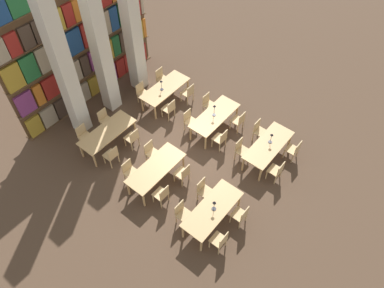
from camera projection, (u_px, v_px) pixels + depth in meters
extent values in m
plane|color=#4C3828|center=(187.00, 153.00, 13.44)|extent=(40.00, 40.00, 0.00)
cube|color=brown|center=(79.00, 36.00, 13.32)|extent=(6.40, 0.06, 5.50)
cube|color=brown|center=(95.00, 93.00, 15.42)|extent=(6.40, 0.35, 0.03)
cube|color=#B7932D|center=(34.00, 125.00, 13.68)|extent=(0.54, 0.20, 0.83)
cube|color=tan|center=(48.00, 116.00, 13.99)|extent=(0.58, 0.20, 0.83)
cube|color=#47382D|center=(60.00, 108.00, 14.26)|extent=(0.43, 0.20, 0.83)
cube|color=maroon|center=(72.00, 100.00, 14.55)|extent=(0.60, 0.20, 0.83)
cube|color=tan|center=(84.00, 92.00, 14.83)|extent=(0.45, 0.20, 0.83)
cube|color=#B7932D|center=(94.00, 85.00, 15.10)|extent=(0.55, 0.20, 0.83)
cube|color=navy|center=(104.00, 78.00, 15.37)|extent=(0.40, 0.20, 0.83)
cube|color=#84387A|center=(112.00, 73.00, 15.59)|extent=(0.35, 0.20, 0.83)
cube|color=maroon|center=(120.00, 67.00, 15.81)|extent=(0.42, 0.20, 0.83)
cube|color=maroon|center=(126.00, 63.00, 16.01)|extent=(0.30, 0.20, 0.83)
cube|color=#84387A|center=(135.00, 57.00, 16.25)|extent=(0.55, 0.20, 0.83)
cube|color=maroon|center=(142.00, 52.00, 16.49)|extent=(0.30, 0.20, 0.83)
cube|color=brown|center=(89.00, 72.00, 14.58)|extent=(6.40, 0.35, 0.03)
cube|color=#84387A|center=(25.00, 103.00, 12.84)|extent=(0.63, 0.20, 0.85)
cube|color=orange|center=(38.00, 94.00, 13.12)|extent=(0.31, 0.20, 0.85)
cube|color=maroon|center=(50.00, 87.00, 13.38)|extent=(0.62, 0.20, 0.85)
cube|color=#47382D|center=(62.00, 79.00, 13.64)|extent=(0.31, 0.20, 0.85)
cube|color=tan|center=(73.00, 72.00, 13.89)|extent=(0.59, 0.20, 0.85)
cube|color=#47382D|center=(84.00, 65.00, 14.15)|extent=(0.34, 0.20, 0.85)
cube|color=#84387A|center=(94.00, 59.00, 14.40)|extent=(0.52, 0.20, 0.85)
cube|color=#B7932D|center=(106.00, 51.00, 14.70)|extent=(0.60, 0.20, 0.85)
cube|color=#236B38|center=(115.00, 45.00, 14.95)|extent=(0.34, 0.20, 0.85)
cube|color=#47382D|center=(123.00, 40.00, 15.16)|extent=(0.41, 0.20, 0.85)
cube|color=#236B38|center=(131.00, 35.00, 15.38)|extent=(0.36, 0.20, 0.85)
cube|color=#B7932D|center=(138.00, 31.00, 15.60)|extent=(0.37, 0.20, 0.85)
cube|color=orange|center=(143.00, 27.00, 15.75)|extent=(0.15, 0.20, 0.85)
cube|color=brown|center=(82.00, 48.00, 13.73)|extent=(6.40, 0.35, 0.03)
cube|color=#B7932D|center=(12.00, 77.00, 11.96)|extent=(0.62, 0.20, 0.94)
cube|color=#236B38|center=(28.00, 68.00, 12.26)|extent=(0.55, 0.20, 0.94)
cube|color=tan|center=(43.00, 59.00, 12.56)|extent=(0.53, 0.20, 0.94)
cube|color=#B7932D|center=(58.00, 51.00, 12.85)|extent=(0.52, 0.20, 0.94)
cube|color=navy|center=(72.00, 42.00, 13.17)|extent=(0.69, 0.20, 0.94)
cube|color=maroon|center=(85.00, 34.00, 13.46)|extent=(0.37, 0.20, 0.94)
cube|color=tan|center=(94.00, 29.00, 13.67)|extent=(0.43, 0.20, 0.94)
cube|color=tan|center=(104.00, 23.00, 13.92)|extent=(0.41, 0.20, 0.94)
cube|color=navy|center=(113.00, 18.00, 14.12)|extent=(0.38, 0.20, 0.94)
cube|color=#236B38|center=(124.00, 12.00, 14.41)|extent=(0.64, 0.20, 0.94)
cube|color=maroon|center=(135.00, 5.00, 14.71)|extent=(0.41, 0.20, 0.94)
cube|color=tan|center=(140.00, 2.00, 14.87)|extent=(0.13, 0.20, 0.94)
cube|color=brown|center=(75.00, 22.00, 12.88)|extent=(6.40, 0.35, 0.03)
cube|color=maroon|center=(12.00, 44.00, 11.38)|extent=(0.41, 0.20, 0.78)
cube|color=#47382D|center=(26.00, 37.00, 11.63)|extent=(0.42, 0.20, 0.78)
cube|color=#47382D|center=(41.00, 28.00, 11.92)|extent=(0.66, 0.20, 0.78)
cube|color=#B7932D|center=(56.00, 20.00, 12.21)|extent=(0.47, 0.20, 0.78)
cube|color=maroon|center=(67.00, 14.00, 12.44)|extent=(0.37, 0.20, 0.78)
cube|color=orange|center=(76.00, 10.00, 12.63)|extent=(0.35, 0.20, 0.78)
cube|color=#84387A|center=(88.00, 4.00, 12.87)|extent=(0.57, 0.20, 0.78)
cube|color=#236B38|center=(17.00, 2.00, 10.85)|extent=(0.66, 0.20, 0.77)
cube|color=silver|center=(62.00, 64.00, 11.92)|extent=(0.52, 0.52, 6.00)
cube|color=silver|center=(99.00, 41.00, 12.68)|extent=(0.52, 0.52, 6.00)
cube|color=silver|center=(131.00, 22.00, 13.45)|extent=(0.52, 0.52, 6.00)
cube|color=tan|center=(213.00, 209.00, 11.16)|extent=(2.11, 0.85, 0.04)
cylinder|color=tan|center=(201.00, 245.00, 10.82)|extent=(0.07, 0.07, 0.69)
cylinder|color=tan|center=(239.00, 200.00, 11.78)|extent=(0.07, 0.07, 0.69)
cylinder|color=tan|center=(183.00, 231.00, 11.09)|extent=(0.07, 0.07, 0.69)
cylinder|color=tan|center=(222.00, 188.00, 12.06)|extent=(0.07, 0.07, 0.69)
cylinder|color=tan|center=(209.00, 244.00, 10.99)|extent=(0.04, 0.04, 0.41)
cylinder|color=tan|center=(217.00, 235.00, 11.16)|extent=(0.04, 0.04, 0.41)
cylinder|color=tan|center=(219.00, 251.00, 10.85)|extent=(0.04, 0.04, 0.41)
cylinder|color=tan|center=(226.00, 242.00, 11.03)|extent=(0.04, 0.04, 0.41)
cube|color=tan|center=(218.00, 240.00, 10.83)|extent=(0.42, 0.40, 0.04)
cube|color=tan|center=(224.00, 240.00, 10.58)|extent=(0.40, 0.03, 0.42)
cylinder|color=tan|center=(192.00, 217.00, 11.55)|extent=(0.04, 0.04, 0.41)
cylinder|color=tan|center=(185.00, 226.00, 11.37)|extent=(0.04, 0.04, 0.41)
cylinder|color=tan|center=(184.00, 211.00, 11.68)|extent=(0.04, 0.04, 0.41)
cylinder|color=tan|center=(176.00, 219.00, 11.51)|extent=(0.04, 0.04, 0.41)
cube|color=tan|center=(184.00, 215.00, 11.35)|extent=(0.42, 0.40, 0.04)
cube|color=tan|center=(179.00, 207.00, 11.25)|extent=(0.40, 0.03, 0.42)
cylinder|color=tan|center=(230.00, 219.00, 11.51)|extent=(0.04, 0.04, 0.41)
cylinder|color=tan|center=(237.00, 211.00, 11.69)|extent=(0.04, 0.04, 0.41)
cylinder|color=tan|center=(239.00, 225.00, 11.37)|extent=(0.04, 0.04, 0.41)
cylinder|color=tan|center=(246.00, 217.00, 11.55)|extent=(0.04, 0.04, 0.41)
cube|color=tan|center=(239.00, 214.00, 11.36)|extent=(0.42, 0.40, 0.04)
cube|color=tan|center=(245.00, 214.00, 11.11)|extent=(0.40, 0.03, 0.42)
cylinder|color=tan|center=(213.00, 195.00, 12.07)|extent=(0.04, 0.04, 0.41)
cylinder|color=tan|center=(206.00, 202.00, 11.89)|extent=(0.04, 0.04, 0.41)
cylinder|color=tan|center=(204.00, 189.00, 12.21)|extent=(0.04, 0.04, 0.41)
cylinder|color=tan|center=(198.00, 196.00, 12.03)|extent=(0.04, 0.04, 0.41)
cube|color=tan|center=(205.00, 192.00, 11.88)|extent=(0.42, 0.40, 0.04)
cube|color=tan|center=(201.00, 185.00, 11.77)|extent=(0.40, 0.03, 0.42)
cylinder|color=#232328|center=(214.00, 209.00, 11.13)|extent=(0.14, 0.14, 0.01)
cylinder|color=#232328|center=(214.00, 206.00, 11.00)|extent=(0.02, 0.02, 0.33)
cone|color=#232328|center=(214.00, 202.00, 10.85)|extent=(0.11, 0.11, 0.07)
cube|color=tan|center=(269.00, 145.00, 12.74)|extent=(2.11, 0.85, 0.04)
cylinder|color=tan|center=(260.00, 175.00, 12.40)|extent=(0.07, 0.07, 0.69)
cylinder|color=tan|center=(290.00, 140.00, 13.37)|extent=(0.07, 0.07, 0.69)
cylinder|color=tan|center=(243.00, 164.00, 12.68)|extent=(0.07, 0.07, 0.69)
cylinder|color=tan|center=(273.00, 131.00, 13.65)|extent=(0.07, 0.07, 0.69)
cylinder|color=tan|center=(266.00, 175.00, 12.57)|extent=(0.04, 0.04, 0.41)
cylinder|color=tan|center=(272.00, 168.00, 12.74)|extent=(0.04, 0.04, 0.41)
cylinder|color=tan|center=(275.00, 180.00, 12.43)|extent=(0.04, 0.04, 0.41)
cylinder|color=tan|center=(281.00, 173.00, 12.61)|extent=(0.04, 0.04, 0.41)
cube|color=tan|center=(275.00, 170.00, 12.41)|extent=(0.42, 0.40, 0.04)
cube|color=tan|center=(281.00, 169.00, 12.16)|extent=(0.40, 0.03, 0.42)
cylinder|color=tan|center=(249.00, 154.00, 13.13)|extent=(0.04, 0.04, 0.41)
cylinder|color=tan|center=(243.00, 161.00, 12.95)|extent=(0.04, 0.04, 0.41)
cylinder|color=tan|center=(241.00, 150.00, 13.26)|extent=(0.04, 0.04, 0.41)
cylinder|color=tan|center=(235.00, 156.00, 13.09)|extent=(0.04, 0.04, 0.41)
cube|color=tan|center=(243.00, 151.00, 12.93)|extent=(0.42, 0.40, 0.04)
cube|color=tan|center=(239.00, 144.00, 12.83)|extent=(0.40, 0.03, 0.42)
cylinder|color=tan|center=(284.00, 154.00, 13.13)|extent=(0.04, 0.04, 0.41)
cylinder|color=tan|center=(289.00, 148.00, 13.31)|extent=(0.04, 0.04, 0.41)
cylinder|color=tan|center=(292.00, 159.00, 12.99)|extent=(0.04, 0.04, 0.41)
cylinder|color=tan|center=(297.00, 153.00, 13.17)|extent=(0.04, 0.04, 0.41)
cube|color=tan|center=(292.00, 149.00, 12.98)|extent=(0.42, 0.40, 0.04)
cube|color=tan|center=(298.00, 148.00, 12.73)|extent=(0.40, 0.03, 0.42)
cylinder|color=tan|center=(266.00, 135.00, 13.69)|extent=(0.04, 0.04, 0.41)
cylinder|color=tan|center=(261.00, 141.00, 13.51)|extent=(0.04, 0.04, 0.41)
cylinder|color=tan|center=(258.00, 131.00, 13.83)|extent=(0.04, 0.04, 0.41)
cylinder|color=tan|center=(253.00, 137.00, 13.65)|extent=(0.04, 0.04, 0.41)
cube|color=tan|center=(260.00, 132.00, 13.50)|extent=(0.42, 0.40, 0.04)
cube|color=tan|center=(257.00, 125.00, 13.39)|extent=(0.40, 0.03, 0.42)
cylinder|color=#232328|center=(270.00, 142.00, 12.79)|extent=(0.14, 0.14, 0.01)
cylinder|color=#232328|center=(271.00, 139.00, 12.65)|extent=(0.02, 0.02, 0.35)
cone|color=#232328|center=(272.00, 134.00, 12.49)|extent=(0.11, 0.11, 0.07)
cube|color=tan|center=(156.00, 168.00, 12.13)|extent=(2.11, 0.85, 0.04)
cylinder|color=tan|center=(144.00, 200.00, 11.79)|extent=(0.07, 0.07, 0.69)
cylinder|color=tan|center=(183.00, 161.00, 12.75)|extent=(0.07, 0.07, 0.69)
cylinder|color=tan|center=(128.00, 188.00, 12.06)|extent=(0.07, 0.07, 0.69)
cylinder|color=tan|center=(168.00, 151.00, 13.03)|extent=(0.07, 0.07, 0.69)
cylinder|color=tan|center=(153.00, 198.00, 11.98)|extent=(0.04, 0.04, 0.41)
cylinder|color=tan|center=(161.00, 191.00, 12.16)|extent=(0.04, 0.04, 0.41)
cylinder|color=tan|center=(161.00, 204.00, 11.84)|extent=(0.04, 0.04, 0.41)
cylinder|color=tan|center=(168.00, 197.00, 12.02)|extent=(0.04, 0.04, 0.41)
cube|color=tan|center=(160.00, 194.00, 11.83)|extent=(0.42, 0.40, 0.04)
cube|color=tan|center=(164.00, 193.00, 11.57)|extent=(0.40, 0.03, 0.42)
cylinder|color=tan|center=(140.00, 176.00, 12.54)|extent=(0.04, 0.04, 0.41)
cylinder|color=tan|center=(132.00, 183.00, 12.36)|extent=(0.04, 0.04, 0.41)
cylinder|color=tan|center=(132.00, 171.00, 12.68)|extent=(0.04, 0.04, 0.41)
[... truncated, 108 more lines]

